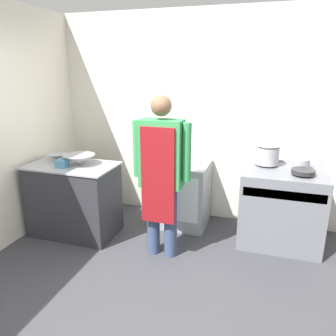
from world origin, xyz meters
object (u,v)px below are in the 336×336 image
Objects in this scene: stock_pot at (267,154)px; mixing_bowl at (79,160)px; plastic_tub at (62,163)px; fridge_unit at (180,193)px; sauce_pot at (302,163)px; stove at (281,206)px; person_cook at (161,169)px; saute_pan at (303,172)px.

mixing_bowl is at bearing -162.75° from stock_pot.
plastic_tub is at bearing -133.51° from mixing_bowl.
mixing_bowl is (-1.08, -0.62, 0.53)m from fridge_unit.
stock_pot reaches higher than sauce_pot.
sauce_pot reaches higher than plastic_tub.
stove is at bearing -4.58° from fridge_unit.
person_cook is 14.22× the size of plastic_tub.
fridge_unit is 1.53m from sauce_pot.
plastic_tub is 2.40m from stock_pot.
person_cook is at bearing -149.19° from sauce_pot.
plastic_tub is (-2.46, -0.67, 0.49)m from stove.
sauce_pot is (0.18, 0.13, 0.51)m from stove.
person_cook is 1.53m from saute_pan.
fridge_unit is 1.35m from mixing_bowl.
mixing_bowl is 0.20m from plastic_tub.
sauce_pot reaches higher than stove.
mixing_bowl reaches higher than fridge_unit.
plastic_tub is (-0.14, -0.14, -0.02)m from mixing_bowl.
stock_pot is at bearing 19.58° from plastic_tub.
sauce_pot is (1.43, 0.03, 0.54)m from fridge_unit.
stove is 3.39× the size of stock_pot.
sauce_pot is at bearing 1.38° from fridge_unit.
stove is 0.56m from sauce_pot.
sauce_pot reaches higher than saute_pan.
stove is at bearing 12.70° from mixing_bowl.
plastic_tub reaches higher than fridge_unit.
saute_pan is at bearing 22.19° from person_cook.
sauce_pot is (1.42, 0.84, -0.04)m from person_cook.
stock_pot is 1.54× the size of sauce_pot.
plastic_tub is (-1.23, 0.04, -0.06)m from person_cook.
person_cook reaches higher than stock_pot.
plastic_tub is 0.50× the size of saute_pan.
stove is 5.23× the size of sauce_pot.
saute_pan is at bearing 8.89° from mixing_bowl.
stock_pot is at bearing 146.67° from stove.
saute_pan is (2.51, 0.39, -0.02)m from mixing_bowl.
person_cook is at bearing -140.64° from stock_pot.
fridge_unit is at bearing 91.10° from person_cook.
mixing_bowl is 2.16× the size of sauce_pot.
mixing_bowl is at bearing -167.30° from stove.
stock_pot is at bearing 1.89° from fridge_unit.
fridge_unit is at bearing -178.62° from sauce_pot.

